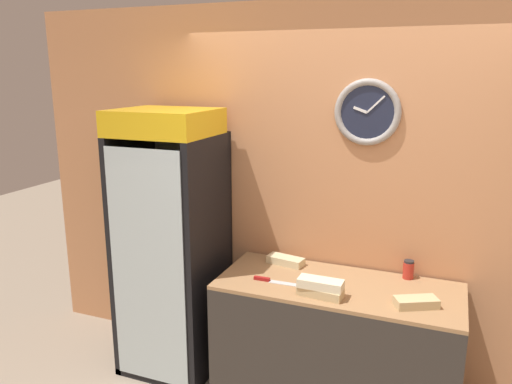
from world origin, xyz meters
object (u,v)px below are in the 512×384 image
object	(u,v)px
sandwich_stack_middle	(321,284)
condiment_jar	(408,270)
beverage_cooler	(175,231)
sandwich_stack_bottom	(320,292)
sandwich_flat_left	(286,260)
sandwich_flat_right	(416,302)
chefs_knife	(270,280)

from	to	relation	value
sandwich_stack_middle	condiment_jar	distance (m)	0.69
beverage_cooler	sandwich_stack_middle	xyz separation A→B (m)	(1.19, -0.26, -0.12)
beverage_cooler	sandwich_stack_middle	world-z (taller)	beverage_cooler
sandwich_stack_bottom	sandwich_flat_left	world-z (taller)	sandwich_stack_bottom
sandwich_flat_right	chefs_knife	bearing A→B (deg)	178.92
sandwich_stack_middle	sandwich_flat_right	xyz separation A→B (m)	(0.57, 0.08, -0.06)
beverage_cooler	sandwich_stack_bottom	world-z (taller)	beverage_cooler
sandwich_stack_bottom	sandwich_stack_middle	bearing A→B (deg)	180.00
chefs_knife	sandwich_stack_bottom	bearing A→B (deg)	-14.09
sandwich_stack_bottom	chefs_knife	distance (m)	0.38
beverage_cooler	condiment_jar	world-z (taller)	beverage_cooler
sandwich_stack_bottom	chefs_knife	size ratio (longest dim) A/B	0.93
sandwich_stack_middle	sandwich_flat_left	distance (m)	0.57
sandwich_stack_bottom	condiment_jar	bearing A→B (deg)	45.56
sandwich_stack_middle	sandwich_flat_right	bearing A→B (deg)	7.58
sandwich_stack_middle	chefs_knife	distance (m)	0.39
sandwich_stack_middle	sandwich_flat_right	world-z (taller)	sandwich_stack_middle
beverage_cooler	condiment_jar	bearing A→B (deg)	7.67
beverage_cooler	sandwich_flat_left	xyz separation A→B (m)	(0.82, 0.16, -0.18)
sandwich_flat_left	sandwich_flat_right	bearing A→B (deg)	-20.49
sandwich_stack_bottom	chefs_knife	world-z (taller)	sandwich_stack_bottom
sandwich_flat_left	sandwich_flat_right	xyz separation A→B (m)	(0.93, -0.35, 0.00)
sandwich_stack_bottom	sandwich_stack_middle	world-z (taller)	sandwich_stack_middle
chefs_knife	condiment_jar	world-z (taller)	condiment_jar
condiment_jar	sandwich_flat_left	bearing A→B (deg)	-175.60
beverage_cooler	condiment_jar	distance (m)	1.69
sandwich_flat_left	sandwich_flat_right	size ratio (longest dim) A/B	1.03
sandwich_flat_left	chefs_knife	world-z (taller)	sandwich_flat_left
sandwich_flat_right	condiment_jar	xyz separation A→B (m)	(-0.09, 0.41, 0.03)
sandwich_flat_right	condiment_jar	distance (m)	0.42
beverage_cooler	chefs_knife	bearing A→B (deg)	-11.81
beverage_cooler	chefs_knife	size ratio (longest dim) A/B	6.37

